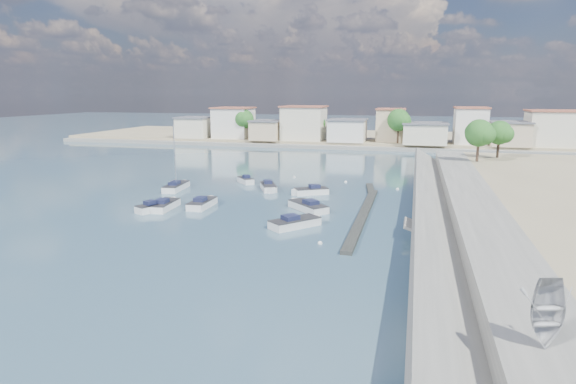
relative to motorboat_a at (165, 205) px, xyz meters
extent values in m
plane|color=#335166|center=(15.24, 32.21, -0.38)|extent=(400.00, 400.00, 0.00)
cube|color=slate|center=(33.74, 5.21, 0.52)|extent=(5.00, 90.00, 1.80)
cube|color=slate|center=(29.39, 5.21, 0.52)|extent=(4.17, 90.00, 2.86)
cube|color=slate|center=(29.24, -3.79, 0.02)|extent=(5.31, 3.50, 1.94)
cube|color=black|center=(22.24, 2.21, -0.20)|extent=(1.00, 26.00, 0.35)
cube|color=black|center=(21.74, 16.21, -0.23)|extent=(2.00, 8.05, 0.30)
cube|color=gray|center=(15.24, 84.21, 0.32)|extent=(160.00, 40.00, 1.40)
cube|color=slate|center=(15.24, 63.21, 0.02)|extent=(160.00, 2.50, 0.80)
cube|color=beige|center=(-28.76, 68.21, 3.52)|extent=(8.00, 8.00, 5.00)
cube|color=#595960|center=(-28.76, 68.21, 6.20)|extent=(8.48, 8.48, 0.35)
cube|color=silver|center=(-18.76, 70.21, 4.77)|extent=(9.00, 9.00, 7.50)
cube|color=#99513D|center=(-18.76, 70.21, 8.70)|extent=(9.54, 9.54, 0.35)
cube|color=#C6AD88|center=(-8.76, 67.21, 3.27)|extent=(7.00, 8.00, 4.50)
cube|color=#595960|center=(-8.76, 67.21, 5.70)|extent=(7.42, 8.48, 0.35)
cube|color=beige|center=(0.24, 69.21, 5.02)|extent=(10.00, 9.00, 8.00)
cube|color=#99513D|center=(0.24, 69.21, 9.20)|extent=(10.60, 9.54, 0.35)
cube|color=silver|center=(11.24, 68.21, 3.52)|extent=(8.50, 8.50, 5.00)
cube|color=#595960|center=(11.24, 68.21, 6.20)|extent=(9.01, 9.01, 0.35)
cube|color=#C6AD88|center=(21.24, 71.21, 4.77)|extent=(6.50, 7.50, 7.50)
cube|color=#99513D|center=(21.24, 71.21, 8.70)|extent=(6.89, 7.95, 0.35)
cube|color=beige|center=(29.24, 67.21, 3.27)|extent=(9.50, 9.00, 4.50)
cube|color=#595960|center=(29.24, 67.21, 5.70)|extent=(10.07, 9.54, 0.35)
cube|color=silver|center=(39.24, 70.21, 5.02)|extent=(7.00, 8.00, 8.00)
cube|color=#99513D|center=(39.24, 70.21, 9.20)|extent=(7.42, 8.48, 0.35)
cube|color=#C6AD88|center=(47.24, 68.21, 3.52)|extent=(8.00, 9.00, 5.00)
cube|color=#595960|center=(47.24, 68.21, 6.20)|extent=(8.48, 9.54, 0.35)
cube|color=beige|center=(56.24, 69.21, 4.77)|extent=(10.50, 8.50, 7.50)
cube|color=#99513D|center=(56.24, 69.21, 8.70)|extent=(11.13, 9.01, 0.35)
cylinder|color=#38281E|center=(-14.76, 67.21, 2.71)|extent=(0.44, 0.44, 3.38)
sphere|color=#24551C|center=(-14.76, 67.21, 6.05)|extent=(4.80, 4.80, 4.80)
sphere|color=#24551C|center=(-13.86, 66.61, 5.82)|extent=(3.60, 3.60, 3.60)
sphere|color=#24551C|center=(-15.51, 67.66, 6.20)|extent=(3.30, 3.30, 3.30)
cylinder|color=#38281E|center=(3.24, 70.21, 2.48)|extent=(0.44, 0.44, 2.93)
sphere|color=#24551C|center=(3.24, 70.21, 5.38)|extent=(4.16, 4.16, 4.16)
sphere|color=#24551C|center=(4.02, 69.69, 5.18)|extent=(3.12, 3.12, 3.12)
sphere|color=#24551C|center=(2.59, 70.60, 5.51)|extent=(2.86, 2.86, 2.86)
cylinder|color=#38281E|center=(23.24, 66.21, 2.82)|extent=(0.44, 0.44, 3.60)
sphere|color=#24551C|center=(23.24, 66.21, 6.38)|extent=(5.12, 5.12, 5.12)
sphere|color=#24551C|center=(24.20, 65.57, 6.14)|extent=(3.84, 3.84, 3.84)
sphere|color=#24551C|center=(22.44, 66.69, 6.54)|extent=(3.52, 3.52, 3.52)
cylinder|color=#38281E|center=(39.24, 69.21, 2.60)|extent=(0.44, 0.44, 3.15)
sphere|color=#24551C|center=(39.24, 69.21, 5.71)|extent=(4.48, 4.48, 4.48)
sphere|color=#24551C|center=(40.08, 68.65, 5.50)|extent=(3.36, 3.36, 3.36)
sphere|color=#24551C|center=(38.54, 69.63, 5.85)|extent=(3.08, 3.08, 3.08)
cylinder|color=#38281E|center=(55.24, 68.21, 2.37)|extent=(0.44, 0.44, 2.70)
sphere|color=#24551C|center=(55.24, 68.21, 5.04)|extent=(3.84, 3.84, 3.84)
sphere|color=#24551C|center=(55.96, 67.73, 4.86)|extent=(2.88, 2.88, 2.88)
sphere|color=#24551C|center=(54.64, 68.57, 5.16)|extent=(2.64, 2.64, 2.64)
cylinder|color=#38281E|center=(37.24, 36.21, 3.00)|extent=(0.44, 0.44, 3.15)
sphere|color=#24551C|center=(37.24, 36.21, 6.11)|extent=(4.48, 4.48, 4.48)
sphere|color=#24551C|center=(38.08, 35.65, 5.90)|extent=(3.36, 3.36, 3.36)
sphere|color=#24551C|center=(36.54, 36.63, 6.25)|extent=(3.08, 3.08, 3.08)
cylinder|color=#38281E|center=(41.24, 42.21, 2.88)|extent=(0.44, 0.44, 2.93)
sphere|color=#24551C|center=(41.24, 42.21, 5.78)|extent=(4.16, 4.16, 4.16)
sphere|color=#24551C|center=(42.02, 41.69, 5.58)|extent=(3.12, 3.12, 3.12)
sphere|color=#24551C|center=(40.59, 42.60, 5.91)|extent=(2.86, 2.86, 2.86)
cube|color=silver|center=(0.02, -0.27, -0.08)|extent=(2.28, 5.00, 1.00)
cube|color=silver|center=(-0.14, 1.82, -0.08)|extent=(1.90, 1.90, 1.00)
cube|color=#262628|center=(0.02, -0.27, 0.42)|extent=(2.32, 5.00, 0.08)
cube|color=#1B203F|center=(0.06, -0.75, 0.66)|extent=(1.29, 1.55, 0.48)
cube|color=silver|center=(-0.66, -1.53, -0.08)|extent=(3.04, 4.08, 1.00)
cube|color=silver|center=(0.05, -0.07, -0.08)|extent=(1.38, 1.38, 1.00)
cube|color=#262628|center=(-0.66, -1.53, 0.42)|extent=(3.07, 4.09, 0.08)
cube|color=#1B203F|center=(-0.83, -1.87, 0.66)|extent=(1.35, 1.44, 0.48)
cube|color=silver|center=(15.93, 3.41, -0.08)|extent=(5.28, 5.21, 1.00)
cube|color=silver|center=(14.27, 5.02, -0.08)|extent=(1.47, 1.47, 1.00)
cube|color=#262628|center=(15.93, 3.41, 0.42)|extent=(5.31, 5.24, 0.08)
cube|color=#1B203F|center=(16.32, 3.03, 0.66)|extent=(2.04, 2.03, 0.48)
cube|color=silver|center=(14.48, 11.90, -0.08)|extent=(4.58, 3.68, 1.00)
cube|color=silver|center=(12.91, 10.97, -0.08)|extent=(1.51, 1.51, 1.00)
cube|color=#262628|center=(14.48, 11.90, 0.42)|extent=(4.60, 3.71, 0.08)
cube|color=#1B203F|center=(14.85, 12.12, 0.66)|extent=(1.66, 1.59, 0.48)
cube|color=silver|center=(3.79, 1.69, -0.08)|extent=(1.94, 4.75, 1.00)
cube|color=silver|center=(3.76, 3.71, -0.08)|extent=(1.87, 1.87, 1.00)
cube|color=#262628|center=(3.79, 1.69, 0.42)|extent=(1.97, 4.75, 0.08)
cube|color=#1B203F|center=(3.80, 1.22, 0.66)|extent=(1.18, 1.43, 0.48)
cube|color=silver|center=(3.56, 17.11, -0.08)|extent=(3.29, 3.48, 1.00)
cube|color=silver|center=(2.59, 18.22, -0.08)|extent=(1.03, 1.03, 1.00)
cube|color=#262628|center=(3.56, 17.11, 0.42)|extent=(3.31, 3.50, 0.08)
cube|color=#1B203F|center=(3.78, 16.85, 0.66)|extent=(1.32, 1.33, 0.48)
cube|color=silver|center=(8.24, 13.20, -0.08)|extent=(3.46, 4.79, 1.00)
cube|color=silver|center=(9.07, 11.44, -0.08)|extent=(1.54, 1.54, 1.00)
cube|color=#262628|center=(8.24, 13.20, 0.42)|extent=(3.49, 4.81, 0.08)
cube|color=#1B203F|center=(8.05, 13.61, 0.66)|extent=(1.53, 1.67, 0.48)
cube|color=silver|center=(16.16, -3.67, -0.08)|extent=(4.83, 5.20, 1.00)
cube|color=silver|center=(17.58, -2.00, -0.08)|extent=(1.53, 1.53, 1.00)
cube|color=#262628|center=(16.16, -3.67, 0.42)|extent=(4.86, 5.22, 0.08)
cube|color=#1B203F|center=(15.83, -4.06, 0.66)|extent=(1.94, 1.97, 0.48)
cube|color=silver|center=(-3.93, 10.12, -0.08)|extent=(2.44, 5.77, 1.00)
cube|color=silver|center=(-4.19, 12.57, -0.08)|extent=(1.86, 1.86, 1.00)
cube|color=#262628|center=(-3.93, 10.12, 0.42)|extent=(2.48, 5.77, 0.08)
cube|color=#1B203F|center=(-3.87, 9.56, 0.66)|extent=(1.33, 1.79, 0.48)
cylinder|color=silver|center=(-3.93, 10.12, 4.42)|extent=(0.12, 0.12, 8.00)
cylinder|color=silver|center=(-3.81, 8.92, 1.12)|extent=(0.33, 2.40, 0.08)
sphere|color=white|center=(28.24, -9.41, -0.33)|extent=(0.41, 0.41, 0.41)
sphere|color=white|center=(16.74, 1.99, -0.33)|extent=(0.41, 0.41, 0.41)
sphere|color=white|center=(19.62, -8.34, -0.33)|extent=(0.41, 0.41, 0.41)
sphere|color=white|center=(25.21, 17.87, -0.33)|extent=(0.41, 0.41, 0.41)
sphere|color=white|center=(9.24, 23.64, -0.33)|extent=(0.41, 0.41, 0.41)
sphere|color=white|center=(17.63, 21.36, -0.33)|extent=(0.41, 0.41, 0.41)
imported|color=#A5A8AD|center=(33.24, -26.10, 1.74)|extent=(3.73, 2.53, 0.64)
camera|label=1|loc=(27.23, -48.00, 12.64)|focal=30.00mm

